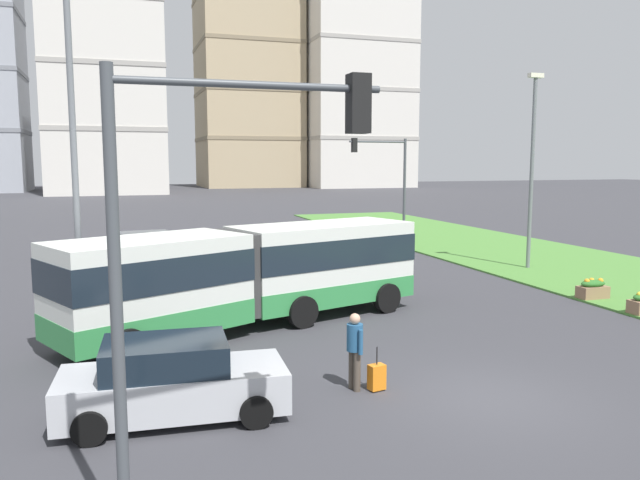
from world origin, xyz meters
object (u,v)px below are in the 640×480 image
at_px(rolling_suitcase, 377,377).
at_px(apartment_tower_centre, 247,49).
at_px(streetlight_left, 74,145).
at_px(apartment_tower_eastcentre, 357,47).
at_px(car_navy_sedan, 147,248).
at_px(apartment_tower_westcentre, 103,71).
at_px(car_silver_hatch, 172,381).
at_px(articulated_bus, 250,274).
at_px(traffic_light_far_right, 388,174).
at_px(traffic_light_near_left, 205,224).
at_px(flower_planter_2, 593,289).
at_px(streetlight_median, 532,163).
at_px(pedestrian_crossing, 355,346).

xyz_separation_m(rolling_suitcase, apartment_tower_centre, (20.62, 112.55, 26.84)).
bearing_deg(rolling_suitcase, streetlight_left, 134.43).
bearing_deg(apartment_tower_eastcentre, streetlight_left, -115.67).
xyz_separation_m(car_navy_sedan, apartment_tower_westcentre, (-2.34, 72.62, 18.18)).
distance_m(car_navy_sedan, streetlight_left, 14.16).
distance_m(car_silver_hatch, apartment_tower_centre, 118.36).
relative_size(articulated_bus, traffic_light_far_right, 1.86).
bearing_deg(traffic_light_far_right, car_silver_hatch, -123.97).
xyz_separation_m(car_navy_sedan, apartment_tower_centre, (24.55, 92.91, 26.40)).
bearing_deg(traffic_light_far_right, traffic_light_near_left, -119.09).
distance_m(flower_planter_2, apartment_tower_eastcentre, 105.96).
xyz_separation_m(articulated_bus, flower_planter_2, (12.68, -0.31, -1.23)).
bearing_deg(streetlight_median, apartment_tower_centre, 85.68).
relative_size(traffic_light_near_left, apartment_tower_eastcentre, 0.11).
xyz_separation_m(car_silver_hatch, rolling_suitcase, (4.44, 0.08, -0.44)).
bearing_deg(rolling_suitcase, traffic_light_near_left, -135.52).
distance_m(traffic_light_near_left, apartment_tower_centre, 121.53).
relative_size(articulated_bus, traffic_light_near_left, 1.90).
distance_m(articulated_bus, apartment_tower_eastcentre, 109.58).
distance_m(traffic_light_near_left, apartment_tower_eastcentre, 119.40).
bearing_deg(pedestrian_crossing, streetlight_median, 41.69).
relative_size(streetlight_left, apartment_tower_eastcentre, 0.19).
distance_m(traffic_light_far_right, streetlight_left, 21.51).
relative_size(traffic_light_near_left, traffic_light_far_right, 0.98).
xyz_separation_m(traffic_light_near_left, streetlight_left, (-2.13, 10.71, 1.25)).
xyz_separation_m(rolling_suitcase, streetlight_left, (-6.40, 6.53, 5.19)).
height_order(streetlight_median, apartment_tower_eastcentre, apartment_tower_eastcentre).
bearing_deg(articulated_bus, apartment_tower_centre, 78.23).
height_order(pedestrian_crossing, streetlight_left, streetlight_left).
bearing_deg(traffic_light_far_right, streetlight_left, -138.31).
height_order(car_silver_hatch, apartment_tower_centre, apartment_tower_centre).
xyz_separation_m(articulated_bus, traffic_light_near_left, (-2.72, -10.37, 2.60)).
bearing_deg(streetlight_median, rolling_suitcase, -136.87).
xyz_separation_m(pedestrian_crossing, streetlight_median, (13.48, 12.01, 3.96)).
xyz_separation_m(streetlight_median, apartment_tower_eastcentre, (27.47, 91.90, 22.21)).
distance_m(pedestrian_crossing, traffic_light_near_left, 6.66).
relative_size(traffic_light_far_right, apartment_tower_westcentre, 0.17).
distance_m(articulated_bus, apartment_tower_centre, 111.60).
height_order(flower_planter_2, streetlight_median, streetlight_median).
distance_m(car_navy_sedan, streetlight_median, 18.99).
bearing_deg(apartment_tower_westcentre, rolling_suitcase, -86.11).
xyz_separation_m(flower_planter_2, streetlight_median, (1.90, 6.34, 4.53)).
height_order(flower_planter_2, apartment_tower_westcentre, apartment_tower_westcentre).
relative_size(pedestrian_crossing, apartment_tower_eastcentre, 0.03).
bearing_deg(streetlight_median, pedestrian_crossing, -138.31).
bearing_deg(apartment_tower_centre, apartment_tower_eastcentre, -23.00).
height_order(car_navy_sedan, apartment_tower_centre, apartment_tower_centre).
relative_size(streetlight_left, streetlight_median, 1.12).
relative_size(flower_planter_2, traffic_light_far_right, 0.17).
relative_size(rolling_suitcase, apartment_tower_centre, 0.02).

